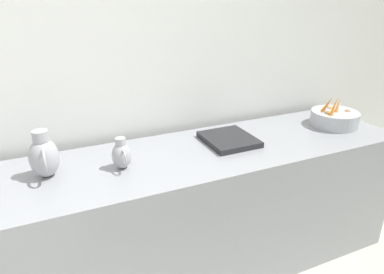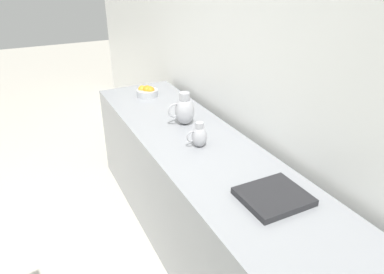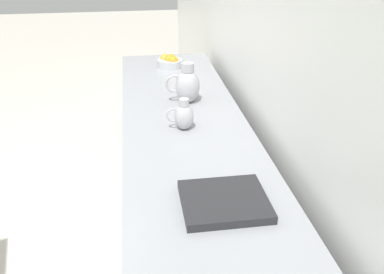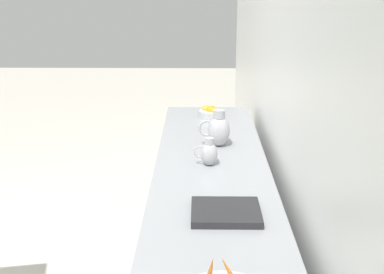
% 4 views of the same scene
% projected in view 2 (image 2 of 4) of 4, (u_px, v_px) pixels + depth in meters
% --- Properties ---
extents(tile_wall_left, '(0.10, 9.39, 3.00)m').
position_uv_depth(tile_wall_left, '(348.00, 72.00, 1.78)').
color(tile_wall_left, white).
rests_on(tile_wall_left, ground_plane).
extents(prep_counter, '(0.70, 3.27, 0.87)m').
position_uv_depth(prep_counter, '(213.00, 212.00, 2.47)').
color(prep_counter, gray).
rests_on(prep_counter, ground_plane).
extents(orange_bowl, '(0.20, 0.20, 0.10)m').
position_uv_depth(orange_bowl, '(147.00, 91.00, 3.29)').
color(orange_bowl, '#ADAFB5').
rests_on(orange_bowl, prep_counter).
extents(metal_pitcher_tall, '(0.21, 0.15, 0.25)m').
position_uv_depth(metal_pitcher_tall, '(184.00, 110.00, 2.69)').
color(metal_pitcher_tall, '#A3A3A8').
rests_on(metal_pitcher_tall, prep_counter).
extents(metal_pitcher_short, '(0.15, 0.10, 0.18)m').
position_uv_depth(metal_pitcher_short, '(199.00, 136.00, 2.38)').
color(metal_pitcher_short, '#A3A3A8').
rests_on(metal_pitcher_short, prep_counter).
extents(counter_sink_basin, '(0.34, 0.30, 0.04)m').
position_uv_depth(counter_sink_basin, '(273.00, 197.00, 1.87)').
color(counter_sink_basin, '#232326').
rests_on(counter_sink_basin, prep_counter).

